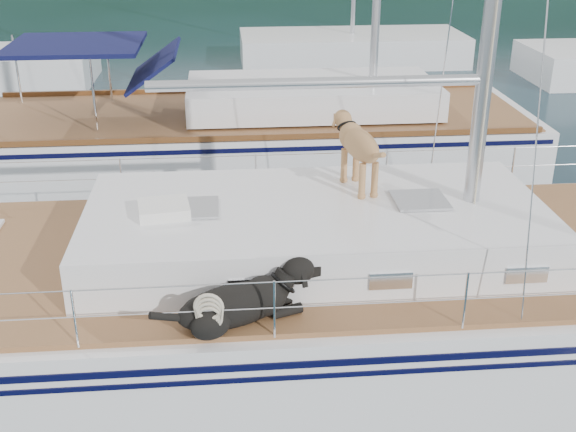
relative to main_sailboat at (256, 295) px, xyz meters
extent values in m
plane|color=black|center=(-0.10, 0.00, -0.68)|extent=(120.00, 120.00, 0.00)
cube|color=white|center=(-0.10, 0.00, -0.18)|extent=(12.00, 3.80, 1.40)
cube|color=#94613B|center=(-0.10, 0.00, 0.55)|extent=(11.52, 3.50, 0.06)
cube|color=white|center=(0.70, 0.00, 0.86)|extent=(5.20, 2.50, 0.55)
cylinder|color=silver|center=(0.70, 0.00, 2.53)|extent=(3.60, 0.12, 0.12)
cylinder|color=silver|center=(-0.10, -1.74, 1.14)|extent=(10.56, 0.01, 0.01)
cylinder|color=silver|center=(-0.10, 1.75, 1.14)|extent=(10.56, 0.01, 0.01)
cube|color=#1E3EC0|center=(-1.57, 1.22, 0.61)|extent=(0.80, 0.75, 0.05)
cube|color=white|center=(-0.99, -0.13, 1.20)|extent=(0.60, 0.52, 0.14)
torus|color=beige|center=(-0.49, -1.79, 0.94)|extent=(0.36, 0.14, 0.35)
cube|color=white|center=(0.21, 6.30, -0.23)|extent=(11.00, 3.50, 1.30)
cube|color=#94613B|center=(0.21, 6.30, 0.42)|extent=(10.56, 3.29, 0.06)
cube|color=white|center=(1.41, 6.30, 0.77)|extent=(4.80, 2.30, 0.55)
cube|color=#0F1342|center=(-2.99, 6.30, 1.82)|extent=(2.40, 2.30, 0.08)
cube|color=white|center=(3.90, 16.00, -0.28)|extent=(7.20, 3.00, 1.10)
camera|label=1|loc=(-0.28, -7.44, 4.33)|focal=45.00mm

